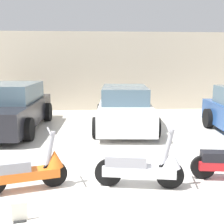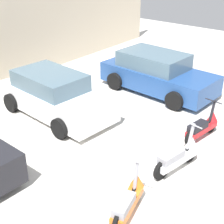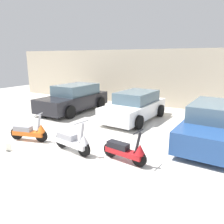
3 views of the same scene
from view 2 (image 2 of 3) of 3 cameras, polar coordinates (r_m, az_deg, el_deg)
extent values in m
plane|color=silver|center=(7.48, 12.33, -12.82)|extent=(28.00, 28.00, 0.00)
cylinder|color=black|center=(7.02, 4.04, -13.00)|extent=(0.43, 0.18, 0.43)
cylinder|color=black|center=(6.36, 0.95, -18.04)|extent=(0.43, 0.18, 0.43)
cube|color=orange|center=(6.64, 2.60, -15.06)|extent=(1.15, 0.54, 0.15)
cube|color=gray|center=(6.40, 1.95, -15.11)|extent=(0.67, 0.40, 0.17)
cylinder|color=gray|center=(6.71, 4.00, -10.42)|extent=(0.21, 0.12, 0.61)
cylinder|color=gray|center=(6.53, 4.09, -8.31)|extent=(0.16, 0.49, 0.03)
cone|color=orange|center=(6.86, 4.16, -11.20)|extent=(0.35, 0.35, 0.28)
cylinder|color=black|center=(8.28, 12.84, -6.64)|extent=(0.46, 0.15, 0.46)
cylinder|color=black|center=(7.60, 8.23, -9.54)|extent=(0.46, 0.15, 0.46)
cube|color=silver|center=(7.90, 10.68, -7.70)|extent=(1.22, 0.47, 0.16)
cube|color=gray|center=(7.66, 9.77, -7.28)|extent=(0.70, 0.37, 0.18)
cylinder|color=gray|center=(8.00, 12.94, -4.04)|extent=(0.22, 0.11, 0.65)
cylinder|color=gray|center=(7.85, 13.18, -2.01)|extent=(0.12, 0.53, 0.03)
cone|color=silver|center=(8.14, 13.12, -4.91)|extent=(0.35, 0.35, 0.30)
cylinder|color=black|center=(9.65, 16.15, -2.08)|extent=(0.43, 0.13, 0.42)
cylinder|color=black|center=(8.94, 12.95, -4.11)|extent=(0.43, 0.13, 0.42)
cube|color=#B2191E|center=(9.26, 14.65, -2.77)|extent=(1.13, 0.41, 0.15)
cube|color=black|center=(9.04, 14.07, -2.34)|extent=(0.65, 0.33, 0.17)
cylinder|color=black|center=(9.42, 16.32, 0.09)|extent=(0.20, 0.10, 0.60)
cylinder|color=black|center=(9.29, 16.55, 1.74)|extent=(0.10, 0.49, 0.03)
cone|color=#B2191E|center=(9.54, 16.40, -0.65)|extent=(0.32, 0.32, 0.28)
cylinder|color=black|center=(8.01, -16.87, -7.75)|extent=(0.24, 0.63, 0.62)
cube|color=white|center=(10.24, -9.28, 1.99)|extent=(1.84, 3.84, 0.62)
cube|color=slate|center=(10.19, -10.29, 5.18)|extent=(1.53, 2.19, 0.49)
cylinder|color=black|center=(10.00, -1.47, 0.58)|extent=(0.24, 0.58, 0.57)
cylinder|color=black|center=(9.06, -8.64, -2.70)|extent=(0.24, 0.58, 0.57)
cylinder|color=black|center=(11.60, -9.65, 4.01)|extent=(0.24, 0.58, 0.57)
cylinder|color=black|center=(10.80, -16.37, 1.51)|extent=(0.24, 0.58, 0.57)
cube|color=navy|center=(11.81, 7.70, 5.64)|extent=(1.86, 4.00, 0.65)
cube|color=slate|center=(11.74, 6.93, 8.58)|extent=(1.56, 2.27, 0.51)
cylinder|color=black|center=(11.99, 14.74, 4.33)|extent=(0.24, 0.61, 0.60)
cylinder|color=black|center=(10.62, 10.35, 1.84)|extent=(0.24, 0.61, 0.60)
cylinder|color=black|center=(13.18, 5.45, 7.14)|extent=(0.24, 0.61, 0.60)
cylinder|color=black|center=(11.95, 0.52, 5.16)|extent=(0.24, 0.61, 0.60)
camera|label=1|loc=(5.97, 47.77, -9.06)|focal=45.00mm
camera|label=3|loc=(10.26, 48.82, 6.81)|focal=35.00mm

